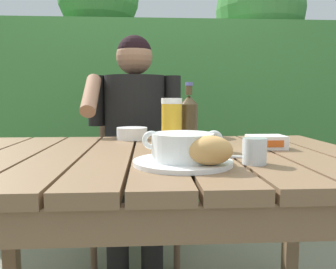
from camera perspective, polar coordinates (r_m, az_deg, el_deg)
The scene contains 13 objects.
dining_table at distance 1.13m, azimuth -2.00°, elevation -7.40°, with size 1.36×0.91×0.73m.
hedge_backdrop at distance 2.97m, azimuth -1.23°, elevation 7.29°, with size 3.16×0.84×2.11m.
chair_near_diner at distance 2.04m, azimuth -5.24°, elevation -6.30°, with size 0.47×0.46×0.91m.
person_eating at distance 1.80m, azimuth -5.61°, elevation 0.30°, with size 0.48×0.47×1.23m.
serving_plate at distance 0.93m, azimuth 2.46°, elevation -4.61°, with size 0.27×0.27×0.01m.
soup_bowl at distance 0.92m, azimuth 2.47°, elevation -1.91°, with size 0.22×0.17×0.08m.
bread_roll at distance 0.86m, azimuth 6.90°, elevation -2.61°, with size 0.13×0.10×0.07m.
beer_glass at distance 1.16m, azimuth 0.62°, elevation 1.73°, with size 0.07×0.07×0.18m.
beer_bottle at distance 1.21m, azimuth 3.47°, elevation 2.35°, with size 0.06×0.06×0.23m.
water_glass_small at distance 0.95m, azimuth 14.16°, elevation -2.69°, with size 0.07×0.07×0.07m.
butter_tub at distance 1.25m, azimuth 15.99°, elevation -1.20°, with size 0.13×0.10×0.05m.
table_knife at distance 1.04m, azimuth 9.62°, elevation -3.57°, with size 0.15×0.04×0.01m.
diner_bowl at distance 1.47m, azimuth -6.00°, elevation 0.19°, with size 0.13×0.13×0.05m.
Camera 1 is at (-0.03, -1.10, 0.91)m, focal length 36.70 mm.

